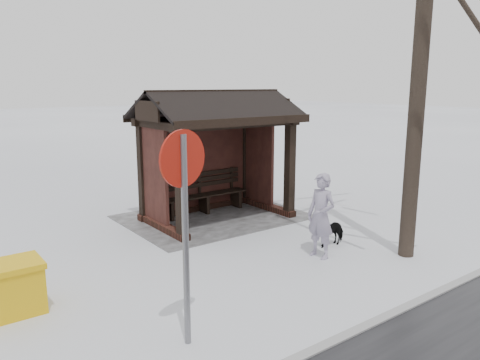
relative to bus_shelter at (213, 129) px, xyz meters
name	(u,v)px	position (x,y,z in m)	size (l,w,h in m)	color
ground	(218,219)	(0.00, 0.16, -2.17)	(120.00, 120.00, 0.00)	silver
kerb	(422,300)	(0.00, 5.66, -2.16)	(120.00, 0.15, 0.06)	gray
trampled_patch	(213,217)	(0.00, -0.04, -2.16)	(4.20, 3.20, 0.02)	gray
bus_shelter	(213,129)	(0.00, 0.00, 0.00)	(3.60, 2.40, 3.09)	#351C13
pedestrian	(321,216)	(-0.11, 3.44, -1.36)	(0.59, 0.39, 1.61)	#978EA6
dog	(328,230)	(-0.75, 3.04, -1.86)	(0.32, 0.71, 0.60)	black
grit_bin	(6,289)	(5.09, 2.38, -1.78)	(0.99, 0.68, 0.76)	gold
road_sign	(184,196)	(3.42, 4.53, -0.25)	(0.68, 0.18, 2.70)	slate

